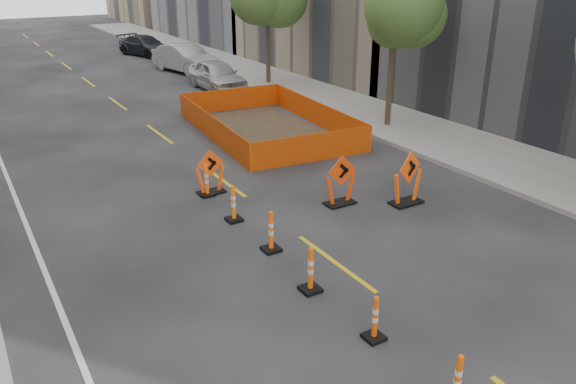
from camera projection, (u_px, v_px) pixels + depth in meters
ground_plane at (469, 360)px, 9.79m from camera, size 140.00×140.00×0.00m
sidewalk_right at (398, 124)px, 23.54m from camera, size 4.00×90.00×0.15m
tree_r_b at (395, 14)px, 21.54m from camera, size 2.80×2.80×5.95m
channelizer_2 at (457, 380)px, 8.62m from camera, size 0.39×0.39×0.98m
channelizer_3 at (375, 318)px, 10.17m from camera, size 0.36×0.36×0.92m
channelizer_4 at (311, 269)px, 11.64m from camera, size 0.41×0.41×1.04m
channelizer_5 at (271, 231)px, 13.27m from camera, size 0.41×0.41×1.05m
channelizer_6 at (233, 203)px, 14.81m from camera, size 0.40×0.40×1.02m
channelizer_7 at (207, 180)px, 16.41m from camera, size 0.39×0.39×0.98m
chevron_sign_left at (210, 172)px, 16.51m from camera, size 0.94×0.59×1.37m
chevron_sign_center at (341, 180)px, 15.73m from camera, size 1.02×0.66×1.48m
chevron_sign_right at (408, 178)px, 15.74m from camera, size 1.18×0.87×1.59m
safety_fence at (266, 120)px, 22.49m from camera, size 5.38×8.36×1.00m
parked_car_near at (217, 75)px, 29.69m from camera, size 1.85×4.55×1.55m
parked_car_mid at (186, 58)px, 34.32m from camera, size 2.83×5.34×1.67m
parked_car_far at (145, 46)px, 40.33m from camera, size 3.32×5.16×1.39m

